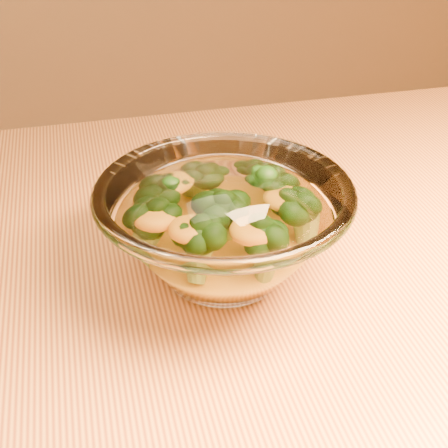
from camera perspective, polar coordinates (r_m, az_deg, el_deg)
The scene contains 4 objects.
table at distance 0.68m, azimuth -5.81°, elevation -11.59°, with size 1.20×0.80×0.75m.
glass_bowl at distance 0.59m, azimuth -0.00°, elevation -0.43°, with size 0.24×0.24×0.11m.
cheese_sauce at distance 0.60m, azimuth -0.00°, elevation -2.21°, with size 0.12×0.12×0.03m, color orange.
broccoli_heap at distance 0.58m, azimuth -0.06°, elevation 0.91°, with size 0.16×0.15×0.07m.
Camera 1 is at (-0.05, -0.48, 1.13)m, focal length 50.00 mm.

